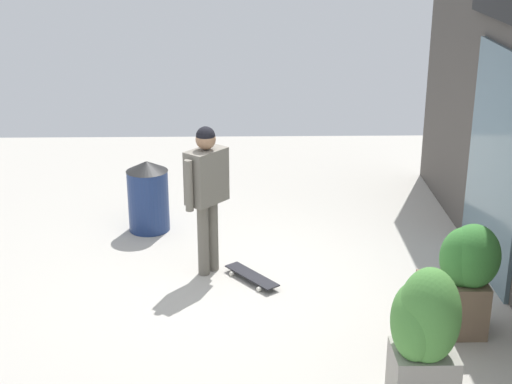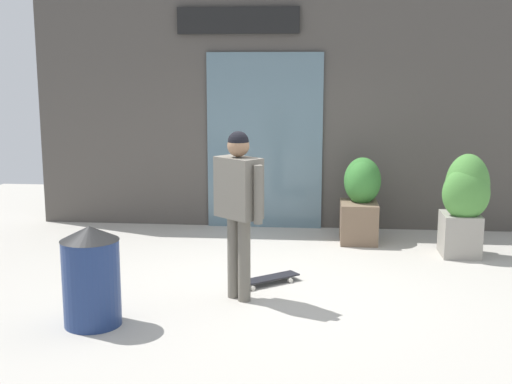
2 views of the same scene
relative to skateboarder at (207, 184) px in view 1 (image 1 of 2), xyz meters
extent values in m
plane|color=#B2ADA3|center=(0.30, 0.49, -1.08)|extent=(12.00, 12.00, 0.00)
cube|color=slate|center=(0.01, 3.22, 0.21)|extent=(1.70, 0.06, 2.59)
cube|color=black|center=(-0.38, 3.20, 1.95)|extent=(1.77, 0.05, 0.38)
cylinder|color=#666056|center=(-0.06, 0.05, -0.65)|extent=(0.13, 0.13, 0.87)
cylinder|color=#666056|center=(0.06, -0.05, -0.65)|extent=(0.13, 0.13, 0.87)
cube|color=#6B665B|center=(0.00, 0.00, 0.09)|extent=(0.53, 0.51, 0.62)
cylinder|color=#6B665B|center=(-0.21, 0.18, 0.06)|extent=(0.09, 0.09, 0.58)
cylinder|color=#6B665B|center=(0.21, -0.18, 0.06)|extent=(0.09, 0.09, 0.58)
sphere|color=#997051|center=(0.00, 0.00, 0.52)|extent=(0.22, 0.22, 0.22)
sphere|color=black|center=(0.00, 0.00, 0.56)|extent=(0.21, 0.21, 0.21)
cube|color=black|center=(0.25, 0.50, -1.02)|extent=(0.72, 0.62, 0.02)
cylinder|color=silver|center=(0.39, 0.73, -1.06)|extent=(0.06, 0.06, 0.05)
cylinder|color=silver|center=(0.51, 0.57, -1.06)|extent=(0.06, 0.06, 0.05)
cylinder|color=silver|center=(0.00, 0.42, -1.06)|extent=(0.06, 0.06, 0.05)
cylinder|color=silver|center=(0.12, 0.27, -1.06)|extent=(0.06, 0.06, 0.05)
cube|color=gray|center=(2.62, 1.90, -0.81)|extent=(0.47, 0.53, 0.54)
ellipsoid|color=#4C8C3D|center=(2.67, 1.89, -0.19)|extent=(0.55, 0.52, 0.83)
ellipsoid|color=#4C8C3D|center=(2.64, 1.79, -0.26)|extent=(0.59, 0.38, 0.66)
cube|color=brown|center=(1.37, 2.47, -0.81)|extent=(0.50, 0.63, 0.55)
ellipsoid|color=#387A33|center=(1.40, 2.52, -0.27)|extent=(0.44, 0.45, 0.61)
ellipsoid|color=#387A33|center=(1.41, 2.61, -0.25)|extent=(0.51, 0.53, 0.65)
cylinder|color=navy|center=(-1.28, -0.83, -0.68)|extent=(0.53, 0.53, 0.81)
cone|color=black|center=(-1.28, -0.83, -0.20)|extent=(0.54, 0.54, 0.13)
camera|label=1|loc=(8.07, 0.39, 2.87)|focal=53.71mm
camera|label=2|loc=(0.79, -6.58, 1.29)|focal=46.85mm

